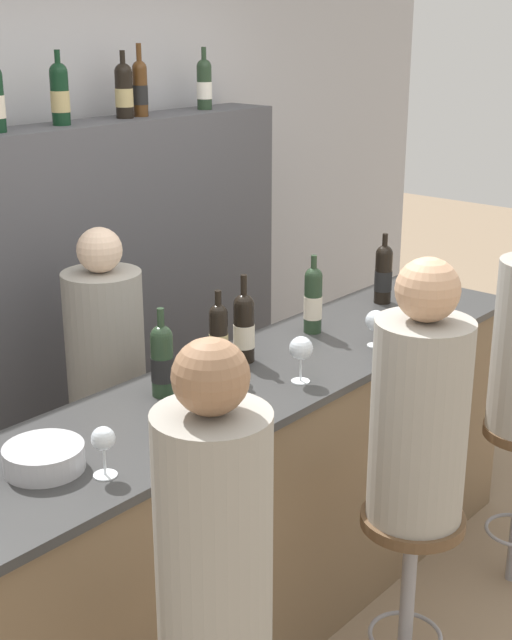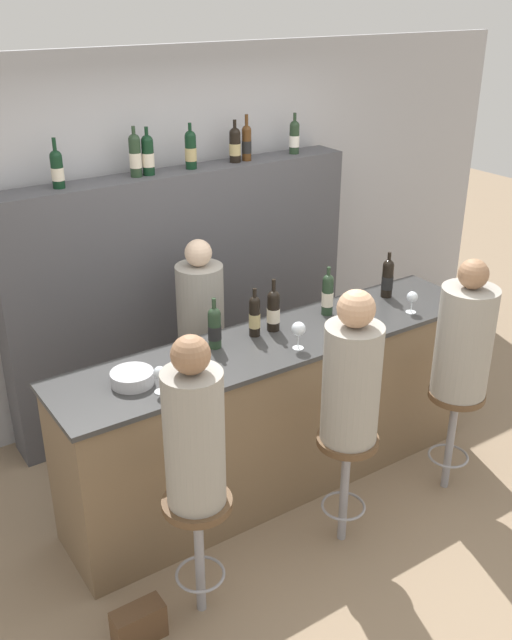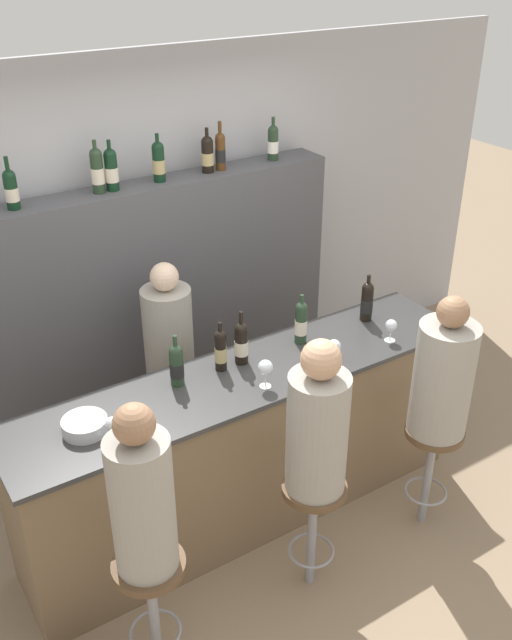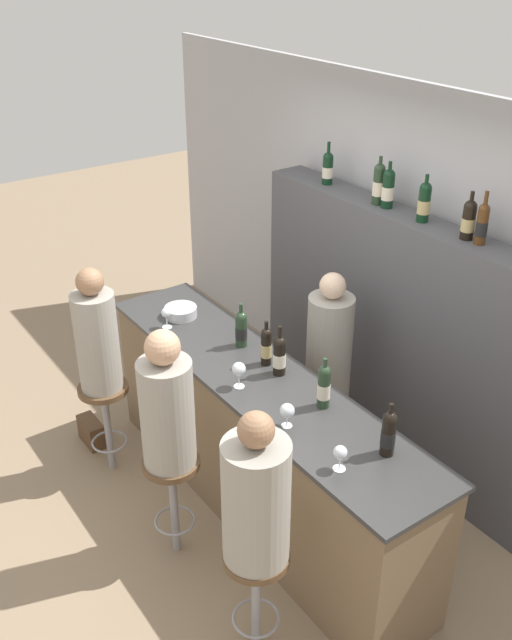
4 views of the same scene
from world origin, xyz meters
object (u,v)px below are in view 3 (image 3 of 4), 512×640
at_px(bar_stool_middle, 313,508).
at_px(bar_stool_right, 432,451).
at_px(wine_bottle_counter_1, 221,350).
at_px(wine_bottle_backbar_2, 111,169).
at_px(wine_bottle_backbar_6, 273,142).
at_px(wine_bottle_counter_4, 367,301).
at_px(bar_stool_left, 151,587).
at_px(wine_glass_0, 112,425).
at_px(guest_seated_middle, 318,426).
at_px(wine_bottle_backbar_3, 159,161).
at_px(wine_bottle_backbar_5, 220,151).
at_px(wine_bottle_counter_0, 177,365).
at_px(wine_bottle_backbar_1, 97,170).
at_px(wine_bottle_counter_2, 241,342).
at_px(wine_glass_3, 391,326).
at_px(wine_glass_1, 265,368).
at_px(wine_glass_2, 334,347).
at_px(wine_bottle_backbar_4, 207,154).
at_px(bartender, 171,377).
at_px(guest_seated_left, 142,498).
at_px(wine_bottle_counter_3, 301,322).
at_px(wine_bottle_backbar_0, 11,189).
at_px(metal_bowl, 85,425).

distance_m(bar_stool_middle, bar_stool_right, 0.87).
xyz_separation_m(wine_bottle_counter_1, wine_bottle_backbar_2, (-0.12, 1.07, 0.77)).
height_order(wine_bottle_backbar_6, bar_stool_right, wine_bottle_backbar_6).
relative_size(wine_bottle_counter_4, bar_stool_left, 0.44).
height_order(wine_bottle_backbar_2, wine_glass_0, wine_bottle_backbar_2).
bearing_deg(wine_glass_0, guest_seated_middle, -28.86).
bearing_deg(wine_glass_0, bar_stool_left, -98.55).
relative_size(wine_glass_0, bar_stool_left, 0.21).
distance_m(wine_glass_0, bar_stool_right, 1.90).
height_order(wine_bottle_backbar_3, wine_bottle_backbar_5, wine_bottle_backbar_5).
bearing_deg(wine_bottle_counter_0, wine_bottle_backbar_6, 38.60).
bearing_deg(bar_stool_left, guest_seated_middle, 0.00).
relative_size(wine_bottle_counter_1, wine_bottle_backbar_1, 0.94).
relative_size(wine_bottle_counter_1, wine_bottle_counter_2, 0.92).
bearing_deg(bar_stool_middle, wine_glass_3, 27.78).
relative_size(bar_stool_left, bar_stool_middle, 1.00).
relative_size(wine_bottle_counter_1, wine_bottle_backbar_2, 0.97).
bearing_deg(wine_glass_1, wine_bottle_backbar_3, 86.63).
height_order(wine_bottle_backbar_5, wine_glass_2, wine_bottle_backbar_5).
distance_m(wine_bottle_backbar_4, wine_glass_0, 2.04).
relative_size(wine_bottle_backbar_5, bar_stool_middle, 0.45).
relative_size(wine_bottle_backbar_5, wine_glass_2, 2.23).
distance_m(wine_bottle_counter_4, bartender, 1.34).
xyz_separation_m(bar_stool_left, guest_seated_left, (0.00, 0.00, 0.55)).
height_order(wine_bottle_counter_0, wine_bottle_counter_1, wine_bottle_counter_0).
relative_size(wine_glass_2, bartender, 0.10).
xyz_separation_m(guest_seated_left, guest_seated_middle, (0.94, -0.00, -0.01)).
distance_m(wine_glass_1, guest_seated_left, 1.07).
distance_m(wine_bottle_backbar_4, bartender, 1.47).
bearing_deg(wine_bottle_counter_3, wine_glass_0, -167.99).
distance_m(wine_bottle_counter_2, wine_bottle_backbar_4, 1.37).
distance_m(wine_glass_2, guest_seated_left, 1.50).
relative_size(wine_bottle_counter_0, wine_bottle_backbar_6, 1.04).
bearing_deg(wine_bottle_backbar_6, wine_bottle_backbar_3, 180.00).
bearing_deg(guest_seated_left, wine_bottle_counter_0, 53.49).
height_order(bar_stool_left, guest_seated_left, guest_seated_left).
xyz_separation_m(wine_bottle_counter_3, wine_bottle_backbar_0, (-1.29, 1.07, 0.75)).
height_order(wine_bottle_backbar_2, guest_seated_middle, wine_bottle_backbar_2).
xyz_separation_m(wine_bottle_counter_0, wine_bottle_backbar_4, (0.82, 1.07, 0.77)).
height_order(wine_bottle_backbar_3, wine_glass_3, wine_bottle_backbar_3).
bearing_deg(wine_bottle_backbar_1, metal_bowl, -118.28).
relative_size(wine_glass_2, bar_stool_left, 0.20).
relative_size(wine_bottle_counter_3, wine_glass_0, 2.15).
xyz_separation_m(wine_bottle_counter_2, wine_bottle_counter_4, (0.93, 0.00, 0.00)).
bearing_deg(wine_bottle_counter_2, bar_stool_right, -42.32).
distance_m(guest_seated_middle, bar_stool_right, 1.02).
height_order(wine_glass_3, bartender, bartender).
xyz_separation_m(wine_bottle_counter_1, wine_bottle_backbar_4, (0.55, 1.07, 0.76)).
xyz_separation_m(metal_bowl, guest_seated_left, (0.01, -0.64, 0.02)).
bearing_deg(wine_bottle_backbar_6, metal_bowl, -148.14).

